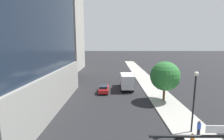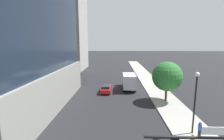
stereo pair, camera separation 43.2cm
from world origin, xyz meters
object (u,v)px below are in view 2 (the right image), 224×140
object	(u,v)px
street_tree	(167,76)
pedestrian_blue_shirt	(200,130)
construction_building	(63,23)
box_truck	(129,80)
street_lamp	(196,94)
car_red	(106,89)

from	to	relation	value
street_tree	pedestrian_blue_shirt	distance (m)	10.51
street_tree	pedestrian_blue_shirt	bearing A→B (deg)	-88.46
construction_building	box_truck	xyz separation A→B (m)	(21.49, -25.33, -14.46)
box_truck	pedestrian_blue_shirt	size ratio (longest dim) A/B	4.13
street_lamp	pedestrian_blue_shirt	world-z (taller)	street_lamp
street_lamp	pedestrian_blue_shirt	bearing A→B (deg)	-68.36
street_tree	car_red	xyz separation A→B (m)	(-9.86, 4.62, -3.41)
box_truck	construction_building	bearing A→B (deg)	130.31
street_lamp	street_tree	size ratio (longest dim) A/B	1.01
street_lamp	car_red	distance (m)	17.35
construction_building	street_lamp	world-z (taller)	construction_building
street_tree	box_truck	distance (m)	9.05
car_red	pedestrian_blue_shirt	bearing A→B (deg)	-55.33
construction_building	street_tree	bearing A→B (deg)	-50.18
car_red	construction_building	bearing A→B (deg)	121.64
box_truck	car_red	bearing A→B (deg)	-152.96
construction_building	pedestrian_blue_shirt	size ratio (longest dim) A/B	23.62
construction_building	street_lamp	bearing A→B (deg)	-57.10
car_red	pedestrian_blue_shirt	xyz separation A→B (m)	(10.13, -14.64, 0.25)
car_red	street_tree	bearing A→B (deg)	-25.12
street_tree	car_red	distance (m)	11.41
street_tree	car_red	world-z (taller)	street_tree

